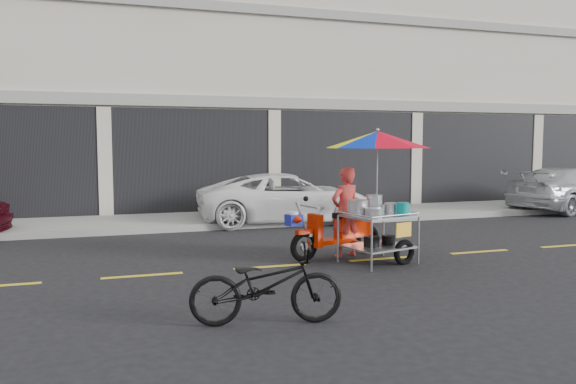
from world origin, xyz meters
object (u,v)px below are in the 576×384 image
object	(u,v)px
white_pickup	(287,198)
silver_pickup	(571,189)
near_bicycle	(266,285)
food_vendor_rig	(365,178)

from	to	relation	value
white_pickup	silver_pickup	distance (m)	8.66
near_bicycle	food_vendor_rig	xyz separation A→B (m)	(2.51, 2.76, 0.97)
silver_pickup	white_pickup	bearing A→B (deg)	74.77
white_pickup	food_vendor_rig	world-z (taller)	food_vendor_rig
silver_pickup	near_bicycle	world-z (taller)	silver_pickup
near_bicycle	food_vendor_rig	size ratio (longest dim) A/B	0.66
near_bicycle	food_vendor_rig	world-z (taller)	food_vendor_rig
silver_pickup	food_vendor_rig	bearing A→B (deg)	103.21
white_pickup	near_bicycle	world-z (taller)	white_pickup
near_bicycle	silver_pickup	bearing A→B (deg)	-47.05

